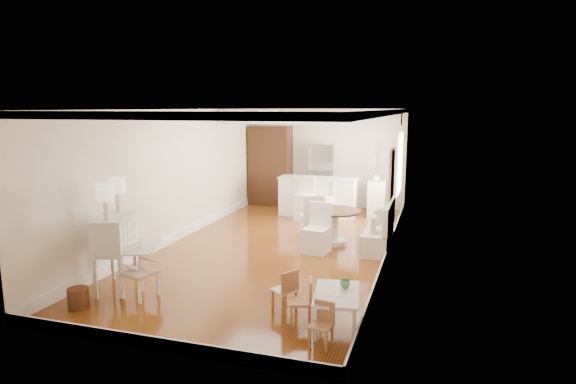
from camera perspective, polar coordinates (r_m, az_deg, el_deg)
The scene contains 20 objects.
room at distance 9.89m, azimuth -0.54°, elevation 5.02°, with size 9.00×9.04×2.82m.
secretary_bureau at distance 8.07m, azimuth -19.81°, elevation -6.75°, with size 0.93×0.95×1.19m, color silver.
gustavian_armchair at distance 7.66m, azimuth -17.15°, elevation -9.02°, with size 0.46×0.46×0.81m, color white.
wicker_basket at distance 7.66m, azimuth -23.59°, elevation -11.45°, with size 0.30×0.30×0.30m, color #57301B.
kids_table at distance 6.48m, azimuth 5.76°, elevation -13.72°, with size 0.57×0.95×0.47m, color white.
kids_chair_a at distance 6.51m, azimuth 1.49°, elevation -12.80°, with size 0.31×0.31×0.63m, color tan.
kids_chair_b at distance 6.91m, azimuth -0.45°, elevation -11.46°, with size 0.30×0.30×0.62m, color tan.
kids_chair_c at distance 5.97m, azimuth 3.94°, elevation -15.45°, with size 0.26×0.26×0.55m, color #AB774E.
banquette at distance 9.90m, azimuth 10.63°, elevation -3.90°, with size 0.52×1.60×0.98m, color silver.
dining_table at distance 10.13m, azimuth 5.60°, elevation -4.17°, with size 1.08×1.08×0.74m, color #4D2F18.
slip_chair_near at distance 9.50m, azimuth 3.39°, elevation -4.32°, with size 0.47×0.49×0.99m, color white.
slip_chair_far at distance 10.73m, azimuth 2.74°, elevation -2.75°, with size 0.45×0.47×0.95m, color white.
breakfast_counter at distance 12.73m, azimuth 3.54°, elevation -0.55°, with size 2.05×0.65×1.03m, color white.
bar_stool_left at distance 12.24m, azimuth 1.95°, elevation -0.85°, with size 0.43×0.43×1.08m, color white.
bar_stool_right at distance 12.28m, azimuth 4.28°, elevation -1.08°, with size 0.39×0.39×0.97m, color silver.
pantry_cabinet at distance 14.13m, azimuth -2.10°, elevation 3.12°, with size 1.20×0.60×2.30m, color #381E11.
fridge at distance 13.63m, azimuth 5.43°, elevation 1.77°, with size 0.75×0.65×1.80m, color silver.
sideboard at distance 12.89m, azimuth 10.47°, elevation -0.73°, with size 0.44×1.00×0.95m, color silver.
pencil_cup at distance 6.55m, azimuth 6.77°, elevation -10.73°, with size 0.13×0.13×0.11m, color #61A76E.
branch_vase at distance 12.75m, azimuth 10.40°, elevation 1.74°, with size 0.17×0.17×0.18m, color white.
Camera 1 is at (3.04, -9.06, 2.84)m, focal length 30.00 mm.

